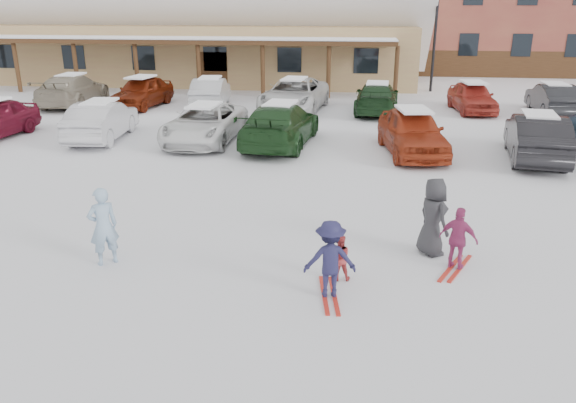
# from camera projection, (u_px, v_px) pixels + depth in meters

# --- Properties ---
(ground) EXTENTS (160.00, 160.00, 0.00)m
(ground) POSITION_uv_depth(u_px,v_px,m) (267.00, 264.00, 11.29)
(ground) COLOR white
(ground) RESTS_ON ground
(day_lodge) EXTENTS (29.12, 12.50, 10.38)m
(day_lodge) POSITION_uv_depth(u_px,v_px,m) (200.00, 18.00, 37.15)
(day_lodge) COLOR tan
(day_lodge) RESTS_ON ground
(lamp_post) EXTENTS (0.50, 0.25, 6.65)m
(lamp_post) POSITION_uv_depth(u_px,v_px,m) (436.00, 25.00, 31.77)
(lamp_post) COLOR black
(lamp_post) RESTS_ON ground
(conifer_3) EXTENTS (3.96, 3.96, 9.18)m
(conifer_3) POSITION_uv_depth(u_px,v_px,m) (412.00, 0.00, 49.97)
(conifer_3) COLOR black
(conifer_3) RESTS_ON ground
(adult_skier) EXTENTS (0.69, 0.67, 1.60)m
(adult_skier) POSITION_uv_depth(u_px,v_px,m) (103.00, 226.00, 11.06)
(adult_skier) COLOR #8DACC8
(adult_skier) RESTS_ON ground
(toddler_red) EXTENTS (0.48, 0.40, 0.90)m
(toddler_red) POSITION_uv_depth(u_px,v_px,m) (339.00, 258.00, 10.53)
(toddler_red) COLOR #AE3435
(toddler_red) RESTS_ON ground
(child_navy) EXTENTS (1.00, 0.67, 1.44)m
(child_navy) POSITION_uv_depth(u_px,v_px,m) (330.00, 259.00, 9.83)
(child_navy) COLOR #1D1C3F
(child_navy) RESTS_ON ground
(skis_child_navy) EXTENTS (0.41, 1.41, 0.03)m
(skis_child_navy) POSITION_uv_depth(u_px,v_px,m) (329.00, 295.00, 10.07)
(skis_child_navy) COLOR red
(skis_child_navy) RESTS_ON ground
(child_magenta) EXTENTS (0.81, 0.61, 1.28)m
(child_magenta) POSITION_uv_depth(u_px,v_px,m) (458.00, 239.00, 10.87)
(child_magenta) COLOR #A33468
(child_magenta) RESTS_ON ground
(skis_child_magenta) EXTENTS (0.78, 1.35, 0.03)m
(skis_child_magenta) POSITION_uv_depth(u_px,v_px,m) (455.00, 268.00, 11.09)
(skis_child_magenta) COLOR red
(skis_child_magenta) RESTS_ON ground
(bystander_dark) EXTENTS (0.85, 0.96, 1.65)m
(bystander_dark) POSITION_uv_depth(u_px,v_px,m) (433.00, 217.00, 11.49)
(bystander_dark) COLOR #2A2A2D
(bystander_dark) RESTS_ON ground
(parked_car_1) EXTENTS (1.95, 4.55, 1.46)m
(parked_car_1) POSITION_uv_depth(u_px,v_px,m) (102.00, 120.00, 21.28)
(parked_car_1) COLOR #BCBBC0
(parked_car_1) RESTS_ON ground
(parked_car_2) EXTENTS (2.53, 5.11, 1.39)m
(parked_car_2) POSITION_uv_depth(u_px,v_px,m) (205.00, 123.00, 20.93)
(parked_car_2) COLOR white
(parked_car_2) RESTS_ON ground
(parked_car_3) EXTENTS (2.66, 5.51, 1.55)m
(parked_car_3) POSITION_uv_depth(u_px,v_px,m) (280.00, 124.00, 20.39)
(parked_car_3) COLOR #1A3C1B
(parked_car_3) RESTS_ON ground
(parked_car_4) EXTENTS (2.50, 4.78, 1.55)m
(parked_car_4) POSITION_uv_depth(u_px,v_px,m) (412.00, 132.00, 19.23)
(parked_car_4) COLOR #A03217
(parked_car_4) RESTS_ON ground
(parked_car_5) EXTENTS (2.28, 4.84, 1.53)m
(parked_car_5) POSITION_uv_depth(u_px,v_px,m) (536.00, 137.00, 18.50)
(parked_car_5) COLOR black
(parked_car_5) RESTS_ON ground
(parked_car_7) EXTENTS (2.49, 5.45, 1.55)m
(parked_car_7) POSITION_uv_depth(u_px,v_px,m) (73.00, 90.00, 28.35)
(parked_car_7) COLOR gray
(parked_car_7) RESTS_ON ground
(parked_car_8) EXTENTS (2.25, 4.57, 1.50)m
(parked_car_8) POSITION_uv_depth(u_px,v_px,m) (142.00, 92.00, 27.87)
(parked_car_8) COLOR #671C09
(parked_car_8) RESTS_ON ground
(parked_car_9) EXTENTS (2.01, 4.50, 1.43)m
(parked_car_9) POSITION_uv_depth(u_px,v_px,m) (211.00, 92.00, 28.00)
(parked_car_9) COLOR #AEB0B3
(parked_car_9) RESTS_ON ground
(parked_car_10) EXTENTS (3.20, 5.88, 1.56)m
(parked_car_10) POSITION_uv_depth(u_px,v_px,m) (294.00, 95.00, 26.74)
(parked_car_10) COLOR silver
(parked_car_10) RESTS_ON ground
(parked_car_11) EXTENTS (2.25, 4.93, 1.40)m
(parked_car_11) POSITION_uv_depth(u_px,v_px,m) (377.00, 98.00, 26.42)
(parked_car_11) COLOR #19361B
(parked_car_11) RESTS_ON ground
(parked_car_12) EXTENTS (2.05, 4.27, 1.41)m
(parked_car_12) POSITION_uv_depth(u_px,v_px,m) (472.00, 97.00, 26.70)
(parked_car_12) COLOR #AB3126
(parked_car_12) RESTS_ON ground
(parked_car_13) EXTENTS (1.57, 4.32, 1.41)m
(parked_car_13) POSITION_uv_depth(u_px,v_px,m) (553.00, 99.00, 26.13)
(parked_car_13) COLOR black
(parked_car_13) RESTS_ON ground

